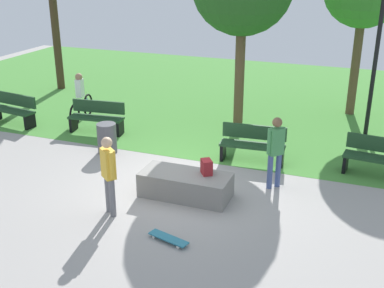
# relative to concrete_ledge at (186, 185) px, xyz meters

# --- Properties ---
(ground_plane) EXTENTS (28.00, 28.00, 0.00)m
(ground_plane) POSITION_rel_concrete_ledge_xyz_m (-0.35, 0.33, -0.26)
(ground_plane) COLOR #9E9993
(grass_lawn) EXTENTS (26.60, 12.46, 0.01)m
(grass_lawn) POSITION_rel_concrete_ledge_xyz_m (-0.35, 8.10, -0.26)
(grass_lawn) COLOR #478C38
(grass_lawn) RESTS_ON ground_plane
(concrete_ledge) EXTENTS (1.92, 0.84, 0.53)m
(concrete_ledge) POSITION_rel_concrete_ledge_xyz_m (0.00, 0.00, 0.00)
(concrete_ledge) COLOR gray
(concrete_ledge) RESTS_ON ground_plane
(backpack_on_ledge) EXTENTS (0.32, 0.34, 0.32)m
(backpack_on_ledge) POSITION_rel_concrete_ledge_xyz_m (0.42, 0.15, 0.42)
(backpack_on_ledge) COLOR maroon
(backpack_on_ledge) RESTS_ON concrete_ledge
(skater_performing_trick) EXTENTS (0.37, 0.36, 1.63)m
(skater_performing_trick) POSITION_rel_concrete_ledge_xyz_m (-1.11, -1.23, 0.68)
(skater_performing_trick) COLOR slate
(skater_performing_trick) RESTS_ON ground_plane
(skater_watching) EXTENTS (0.36, 0.37, 1.63)m
(skater_watching) POSITION_rel_concrete_ledge_xyz_m (1.67, 1.10, 0.68)
(skater_watching) COLOR #3F5184
(skater_watching) RESTS_ON ground_plane
(skateboard_by_ledge) EXTENTS (0.82, 0.40, 0.08)m
(skateboard_by_ledge) POSITION_rel_concrete_ledge_xyz_m (0.36, -1.76, -0.20)
(skateboard_by_ledge) COLOR teal
(skateboard_by_ledge) RESTS_ON ground_plane
(park_bench_near_path) EXTENTS (1.64, 0.63, 0.91)m
(park_bench_near_path) POSITION_rel_concrete_ledge_xyz_m (3.83, 2.56, 0.22)
(park_bench_near_path) COLOR #1E4223
(park_bench_near_path) RESTS_ON ground_plane
(park_bench_far_right) EXTENTS (1.64, 0.64, 0.91)m
(park_bench_far_right) POSITION_rel_concrete_ledge_xyz_m (-3.88, 2.84, 0.22)
(park_bench_far_right) COLOR #1E4223
(park_bench_far_right) RESTS_ON ground_plane
(park_bench_far_left) EXTENTS (1.63, 0.59, 0.91)m
(park_bench_far_left) POSITION_rel_concrete_ledge_xyz_m (0.86, 2.36, 0.22)
(park_bench_far_left) COLOR #1E4223
(park_bench_far_left) RESTS_ON ground_plane
(park_bench_near_lamppost) EXTENTS (1.65, 0.69, 0.91)m
(park_bench_near_lamppost) POSITION_rel_concrete_ledge_xyz_m (-6.64, 2.58, 0.22)
(park_bench_near_lamppost) COLOR #1E4223
(park_bench_near_lamppost) RESTS_ON ground_plane
(lamp_post) EXTENTS (0.28, 0.28, 5.00)m
(lamp_post) POSITION_rel_concrete_ledge_xyz_m (3.43, 5.45, 2.71)
(lamp_post) COLOR black
(lamp_post) RESTS_ON ground_plane
(trash_bin) EXTENTS (0.50, 0.50, 0.79)m
(trash_bin) POSITION_rel_concrete_ledge_xyz_m (-2.82, 1.58, 0.13)
(trash_bin) COLOR #4C4C51
(trash_bin) RESTS_ON ground_plane
(cyclist_on_bicycle) EXTENTS (0.41, 1.80, 1.52)m
(cyclist_on_bicycle) POSITION_rel_concrete_ledge_xyz_m (-4.91, 3.61, 0.37)
(cyclist_on_bicycle) COLOR black
(cyclist_on_bicycle) RESTS_ON ground_plane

